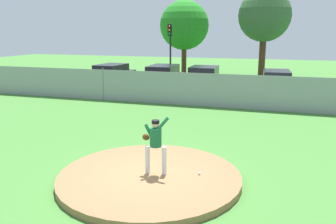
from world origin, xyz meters
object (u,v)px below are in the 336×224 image
at_px(pitcher_youth, 155,141).
at_px(traffic_light_near, 170,43).
at_px(baseball, 199,173).
at_px(parked_car_champagne, 204,81).
at_px(parked_car_charcoal, 111,76).
at_px(parked_car_burgundy, 163,79).
at_px(parked_car_white, 276,84).
at_px(traffic_cone_orange, 253,86).

bearing_deg(pitcher_youth, traffic_light_near, 106.04).
height_order(baseball, parked_car_champagne, parked_car_champagne).
height_order(parked_car_champagne, parked_car_charcoal, parked_car_champagne).
bearing_deg(parked_car_burgundy, parked_car_white, 0.53).
xyz_separation_m(parked_car_charcoal, traffic_cone_orange, (10.10, 2.03, -0.55)).
relative_size(pitcher_youth, parked_car_burgundy, 0.34).
bearing_deg(parked_car_charcoal, traffic_light_near, 52.24).
distance_m(baseball, traffic_light_near, 19.89).
distance_m(parked_car_burgundy, traffic_cone_orange, 6.46).
distance_m(parked_car_champagne, traffic_light_near, 6.52).
height_order(pitcher_youth, traffic_light_near, traffic_light_near).
height_order(pitcher_youth, parked_car_burgundy, pitcher_youth).
distance_m(pitcher_youth, baseball, 1.50).
bearing_deg(parked_car_white, traffic_light_near, 150.86).
relative_size(pitcher_youth, traffic_light_near, 0.36).
height_order(parked_car_charcoal, traffic_cone_orange, parked_car_charcoal).
distance_m(parked_car_charcoal, parked_car_white, 11.68).
bearing_deg(traffic_light_near, parked_car_champagne, -51.19).
bearing_deg(traffic_light_near, traffic_cone_orange, -17.51).
bearing_deg(traffic_cone_orange, baseball, -90.96).
height_order(pitcher_youth, traffic_cone_orange, pitcher_youth).
distance_m(parked_car_champagne, parked_car_charcoal, 7.09).
bearing_deg(parked_car_champagne, parked_car_charcoal, 175.51).
relative_size(pitcher_youth, parked_car_champagne, 0.39).
bearing_deg(traffic_cone_orange, parked_car_charcoal, -168.63).
relative_size(parked_car_charcoal, traffic_light_near, 1.01).
bearing_deg(traffic_light_near, pitcher_youth, -73.96).
height_order(pitcher_youth, baseball, pitcher_youth).
distance_m(parked_car_charcoal, parked_car_burgundy, 4.26).
distance_m(parked_car_champagne, parked_car_white, 4.61).
distance_m(traffic_cone_orange, traffic_light_near, 7.75).
relative_size(parked_car_champagne, traffic_light_near, 0.91).
bearing_deg(traffic_cone_orange, parked_car_champagne, -139.56).
bearing_deg(parked_car_burgundy, pitcher_youth, -72.46).
xyz_separation_m(baseball, traffic_light_near, (-6.58, 18.54, 2.93)).
xyz_separation_m(traffic_cone_orange, traffic_light_near, (-6.85, 2.16, 2.90)).
bearing_deg(traffic_light_near, baseball, -70.47).
bearing_deg(baseball, parked_car_champagne, 101.31).
height_order(parked_car_charcoal, parked_car_white, parked_car_charcoal).
bearing_deg(traffic_light_near, parked_car_white, -29.14).
height_order(parked_car_white, traffic_light_near, traffic_light_near).
bearing_deg(traffic_cone_orange, parked_car_burgundy, -156.13).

